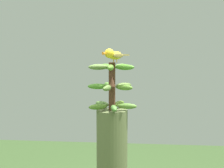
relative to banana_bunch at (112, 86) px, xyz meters
The scene contains 2 objects.
banana_bunch is the anchor object (origin of this frame).
perched_bird 0.19m from the banana_bunch, 77.36° to the right, with size 0.15×0.15×0.08m.
Camera 1 is at (0.18, -1.86, 1.71)m, focal length 50.68 mm.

